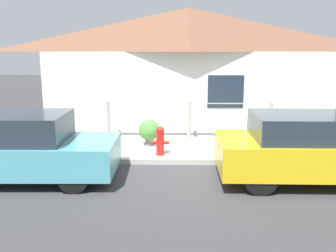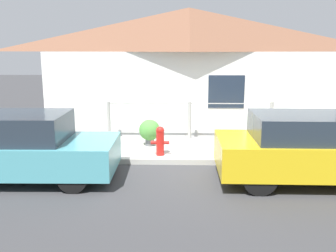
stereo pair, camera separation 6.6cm
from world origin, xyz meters
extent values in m
plane|color=#38383A|center=(0.00, 0.00, 0.00)|extent=(60.00, 60.00, 0.00)
cube|color=#B2AFA8|center=(0.00, 1.18, 0.07)|extent=(24.00, 2.36, 0.13)
cube|color=white|center=(0.00, 2.84, 1.33)|extent=(9.04, 0.12, 2.66)
cube|color=#1E2838|center=(1.13, 2.77, 1.46)|extent=(1.10, 0.04, 1.00)
pyramid|color=brown|center=(0.00, 3.88, 3.35)|extent=(9.44, 2.20, 1.38)
cylinder|color=#999993|center=(-2.40, 2.21, 0.68)|extent=(0.10, 0.10, 1.09)
cylinder|color=#999993|center=(0.00, 2.21, 0.68)|extent=(0.10, 0.10, 1.09)
cylinder|color=#999993|center=(2.40, 2.21, 0.68)|extent=(0.10, 0.10, 1.09)
cylinder|color=#999993|center=(0.00, 2.21, 1.18)|extent=(4.80, 0.03, 0.03)
cube|color=teal|center=(-3.61, -1.08, 0.54)|extent=(3.91, 1.76, 0.64)
cube|color=#232D38|center=(-3.76, -1.08, 1.15)|extent=(2.16, 1.53, 0.57)
cylinder|color=black|center=(-2.42, -0.33, 0.30)|extent=(0.60, 0.21, 0.59)
cylinder|color=black|center=(-2.39, -1.79, 0.30)|extent=(0.60, 0.21, 0.59)
cube|color=gold|center=(2.45, -1.08, 0.59)|extent=(3.94, 1.78, 0.68)
cube|color=#232D38|center=(2.30, -1.08, 1.19)|extent=(2.17, 1.55, 0.52)
cylinder|color=black|center=(1.24, -0.32, 0.34)|extent=(0.67, 0.21, 0.67)
cylinder|color=black|center=(1.23, -1.82, 0.34)|extent=(0.67, 0.21, 0.67)
cylinder|color=red|center=(-0.79, 0.38, 0.43)|extent=(0.20, 0.20, 0.59)
sphere|color=red|center=(-0.79, 0.38, 0.77)|extent=(0.21, 0.21, 0.21)
cylinder|color=red|center=(-0.93, 0.38, 0.46)|extent=(0.18, 0.09, 0.09)
cylinder|color=red|center=(-0.64, 0.38, 0.46)|extent=(0.18, 0.09, 0.09)
cylinder|color=slate|center=(-1.12, 1.32, 0.24)|extent=(0.24, 0.24, 0.22)
sphere|color=#4C8E3D|center=(-1.12, 1.32, 0.57)|extent=(0.58, 0.58, 0.58)
camera|label=1|loc=(-0.42, -8.66, 2.78)|focal=40.00mm
camera|label=2|loc=(-0.36, -8.66, 2.78)|focal=40.00mm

